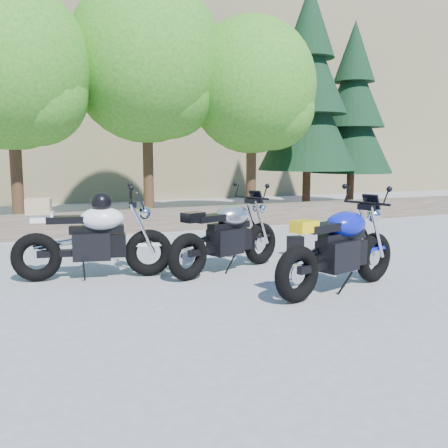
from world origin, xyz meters
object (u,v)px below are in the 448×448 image
(silver_bike, at_px, (227,236))
(backpack, at_px, (295,247))
(white_bike, at_px, (92,237))
(blue_bike, at_px, (339,249))

(silver_bike, xyz_separation_m, backpack, (1.56, 0.59, -0.37))
(white_bike, xyz_separation_m, backpack, (3.49, 0.25, -0.44))
(silver_bike, distance_m, white_bike, 1.96)
(white_bike, bearing_deg, blue_bike, -23.31)
(silver_bike, distance_m, backpack, 1.71)
(silver_bike, xyz_separation_m, blue_bike, (0.89, -1.57, 0.01))
(white_bike, height_order, backpack, white_bike)
(white_bike, relative_size, blue_bike, 1.01)
(white_bike, relative_size, backpack, 6.41)
(backpack, bearing_deg, white_bike, -170.15)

